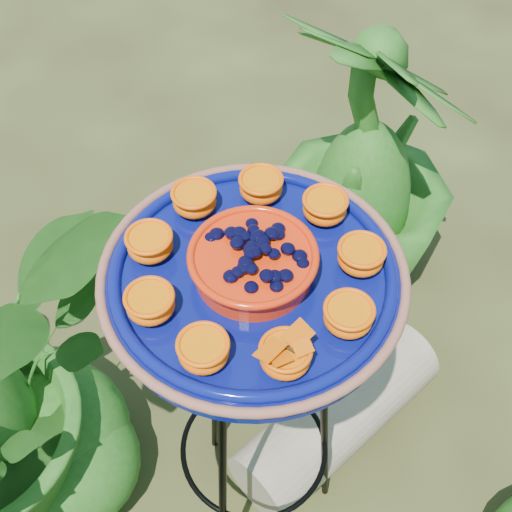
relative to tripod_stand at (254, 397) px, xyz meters
name	(u,v)px	position (x,y,z in m)	size (l,w,h in m)	color
ground_plane	(293,504)	(0.08, -0.07, -0.56)	(20.00, 20.00, 0.00)	black
tripod_stand	(254,397)	(0.00, 0.00, 0.00)	(0.36, 0.37, 0.93)	black
feeder_dish	(253,274)	(0.00, 0.00, 0.41)	(0.50, 0.50, 0.11)	#080F60
driftwood_log	(338,416)	(0.29, 0.04, -0.46)	(0.20, 0.20, 0.61)	tan
shrub_back_right	(366,166)	(0.67, 0.48, -0.09)	(0.53, 0.53, 0.94)	#1E5416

